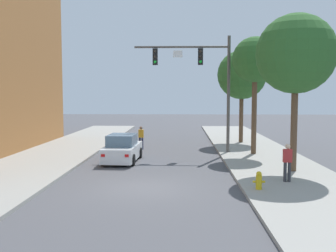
% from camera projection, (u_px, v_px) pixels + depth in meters
% --- Properties ---
extents(ground_plane, '(120.00, 120.00, 0.00)m').
position_uv_depth(ground_plane, '(144.00, 188.00, 16.17)').
color(ground_plane, '#4C4C51').
extents(sidewalk_right, '(5.00, 60.00, 0.15)m').
position_uv_depth(sidewalk_right, '(301.00, 187.00, 15.94)').
color(sidewalk_right, '#99968E').
rests_on(sidewalk_right, ground).
extents(traffic_signal_mast, '(6.19, 0.38, 7.50)m').
position_uv_depth(traffic_signal_mast, '(202.00, 72.00, 24.90)').
color(traffic_signal_mast, '#514C47').
rests_on(traffic_signal_mast, sidewalk_right).
extents(car_lead_white, '(1.98, 4.31, 1.60)m').
position_uv_depth(car_lead_white, '(122.00, 149.00, 22.40)').
color(car_lead_white, silver).
rests_on(car_lead_white, ground).
extents(pedestrian_crossing_road, '(0.36, 0.22, 1.64)m').
position_uv_depth(pedestrian_crossing_road, '(141.00, 137.00, 27.40)').
color(pedestrian_crossing_road, '#232847').
rests_on(pedestrian_crossing_road, ground).
extents(pedestrian_sidewalk_right_walker, '(0.36, 0.22, 1.64)m').
position_uv_depth(pedestrian_sidewalk_right_walker, '(287.00, 161.00, 16.55)').
color(pedestrian_sidewalk_right_walker, '#333338').
rests_on(pedestrian_sidewalk_right_walker, sidewalk_right).
extents(fire_hydrant, '(0.48, 0.24, 0.72)m').
position_uv_depth(fire_hydrant, '(259.00, 180.00, 15.26)').
color(fire_hydrant, gold).
rests_on(fire_hydrant, sidewalk_right).
extents(street_tree_nearest, '(3.84, 3.84, 7.62)m').
position_uv_depth(street_tree_nearest, '(296.00, 54.00, 18.52)').
color(street_tree_nearest, brown).
rests_on(street_tree_nearest, sidewalk_right).
extents(street_tree_second, '(2.85, 2.85, 7.35)m').
position_uv_depth(street_tree_second, '(255.00, 61.00, 24.04)').
color(street_tree_second, brown).
rests_on(street_tree_second, sidewalk_right).
extents(street_tree_third, '(3.81, 3.81, 7.18)m').
position_uv_depth(street_tree_third, '(242.00, 75.00, 29.99)').
color(street_tree_third, brown).
rests_on(street_tree_third, sidewalk_right).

